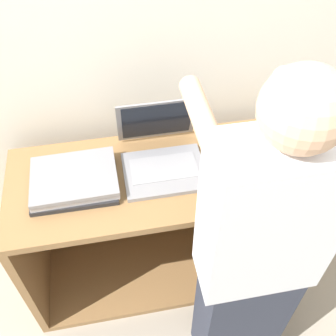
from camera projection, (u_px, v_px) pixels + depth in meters
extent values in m
plane|color=#9E9384|center=(175.00, 309.00, 2.12)|extent=(12.00, 12.00, 0.00)
cube|color=silver|center=(148.00, 44.00, 1.69)|extent=(8.00, 0.05, 2.40)
cube|color=olive|center=(165.00, 176.00, 1.75)|extent=(1.39, 0.56, 0.04)
cube|color=olive|center=(165.00, 262.00, 2.30)|extent=(1.39, 0.56, 0.04)
cube|color=olive|center=(30.00, 245.00, 1.94)|extent=(0.04, 0.56, 0.72)
cube|color=olive|center=(289.00, 205.00, 2.11)|extent=(0.04, 0.56, 0.72)
cube|color=olive|center=(157.00, 186.00, 2.20)|extent=(1.31, 0.04, 0.72)
cube|color=gray|center=(164.00, 171.00, 1.73)|extent=(0.36, 0.28, 0.02)
cube|color=gray|center=(164.00, 168.00, 1.72)|extent=(0.29, 0.15, 0.00)
cube|color=gray|center=(157.00, 120.00, 1.75)|extent=(0.36, 0.10, 0.26)
cube|color=black|center=(157.00, 120.00, 1.74)|extent=(0.31, 0.08, 0.23)
cube|color=#232326|center=(75.00, 184.00, 1.67)|extent=(0.36, 0.28, 0.02)
cube|color=#B7B7BC|center=(74.00, 179.00, 1.66)|extent=(0.36, 0.28, 0.02)
cube|color=gray|center=(74.00, 176.00, 1.64)|extent=(0.36, 0.28, 0.02)
cube|color=#B7B7BC|center=(247.00, 159.00, 1.78)|extent=(0.36, 0.28, 0.02)
cube|color=#B7B7BC|center=(250.00, 156.00, 1.76)|extent=(0.36, 0.28, 0.02)
cube|color=#B7B7BC|center=(250.00, 153.00, 1.74)|extent=(0.36, 0.28, 0.02)
cube|color=slate|center=(252.00, 149.00, 1.72)|extent=(0.36, 0.28, 0.02)
cube|color=slate|center=(253.00, 146.00, 1.70)|extent=(0.36, 0.28, 0.02)
cube|color=#2D3342|center=(238.00, 315.00, 1.70)|extent=(0.34, 0.20, 0.79)
cube|color=white|center=(269.00, 219.00, 1.19)|extent=(0.40, 0.20, 0.62)
sphere|color=#DBAD89|center=(304.00, 110.00, 0.88)|extent=(0.21, 0.21, 0.21)
cylinder|color=#DBAD89|center=(201.00, 115.00, 1.18)|extent=(0.07, 0.32, 0.07)
cylinder|color=#DBAD89|center=(301.00, 103.00, 1.22)|extent=(0.07, 0.32, 0.07)
cube|color=red|center=(258.00, 154.00, 1.65)|extent=(0.06, 0.02, 0.01)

